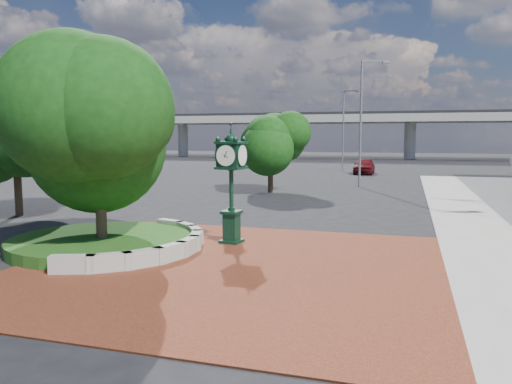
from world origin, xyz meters
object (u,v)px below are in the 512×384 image
at_px(post_clock, 231,179).
at_px(street_lamp_far, 345,125).
at_px(parked_car, 364,166).
at_px(street_lamp_near, 364,113).

bearing_deg(post_clock, street_lamp_far, 90.88).
height_order(parked_car, street_lamp_far, street_lamp_far).
bearing_deg(street_lamp_far, post_clock, -89.12).
height_order(post_clock, street_lamp_near, street_lamp_near).
distance_m(parked_car, street_lamp_far, 5.29).
xyz_separation_m(street_lamp_near, street_lamp_far, (-3.25, 15.45, -0.47)).
distance_m(post_clock, street_lamp_near, 21.68).
relative_size(post_clock, street_lamp_near, 0.45).
relative_size(parked_car, street_lamp_far, 0.55).
bearing_deg(street_lamp_far, street_lamp_near, -78.11).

